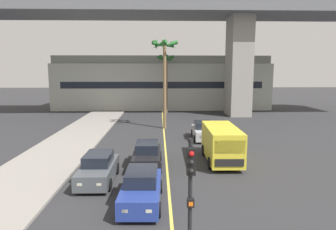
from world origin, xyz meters
The scene contains 12 objects.
sidewalk_left centered at (-8.00, 16.00, 0.07)m, with size 4.80×80.00×0.15m, color gray.
lane_stripe_center centered at (0.00, 24.00, 0.00)m, with size 0.14×56.00×0.01m, color #DBCC4C.
bridge_overpass centered at (1.09, 38.92, 13.79)m, with size 66.13×8.00×17.45m.
pier_building_backdrop centered at (0.00, 47.51, 4.13)m, with size 33.93×8.04×8.37m.
car_queue_front centered at (3.44, 24.27, 0.72)m, with size 1.88×4.12×1.56m.
car_queue_second centered at (-1.25, 16.56, 0.72)m, with size 1.85×4.11×1.56m.
car_queue_third centered at (-1.30, 11.19, 0.72)m, with size 1.94×4.15×1.56m.
car_queue_fourth centered at (-3.84, 14.05, 0.72)m, with size 1.87×4.12×1.56m.
delivery_van centered at (3.67, 17.46, 1.29)m, with size 2.23×5.28×2.36m.
traffic_light_median_near centered at (0.39, 6.03, 2.71)m, with size 0.24×0.37×4.20m.
palm_tree_near_median centered at (0.52, 41.61, 6.24)m, with size 2.63×2.75×8.42m.
palm_tree_mid_median centered at (0.11, 29.43, 7.40)m, with size 2.78×2.86×9.25m.
Camera 1 is at (-0.48, -1.87, 6.03)m, focal length 31.98 mm.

